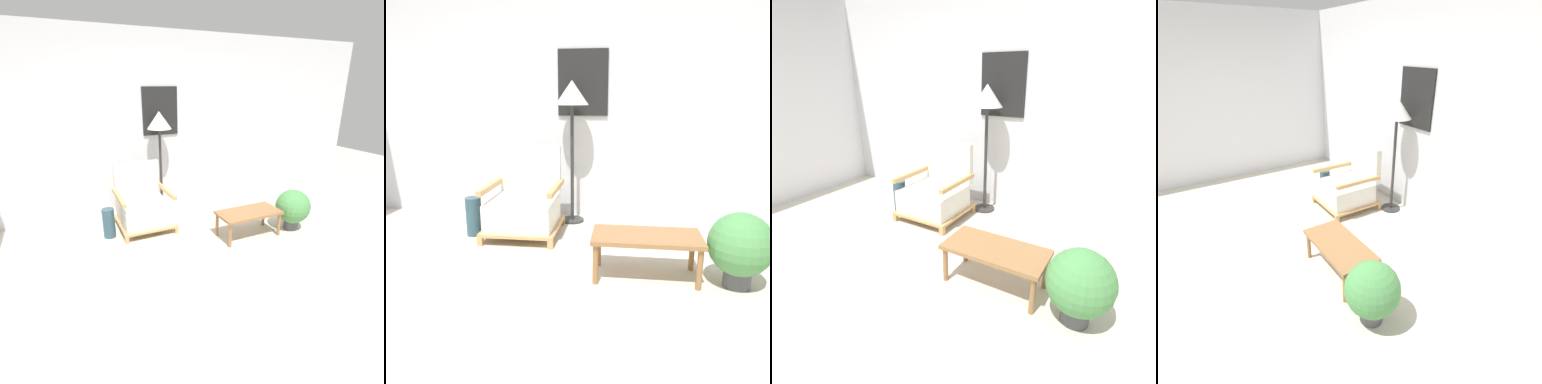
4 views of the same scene
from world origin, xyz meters
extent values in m
plane|color=beige|center=(0.00, 0.00, 0.00)|extent=(14.00, 14.00, 0.00)
cube|color=silver|center=(0.00, 2.24, 1.35)|extent=(8.00, 0.06, 2.70)
cube|color=black|center=(0.01, 2.20, 1.55)|extent=(0.56, 0.02, 0.72)
cube|color=tan|center=(-0.86, 1.13, 0.04)|extent=(0.05, 0.05, 0.09)
cube|color=tan|center=(-0.17, 1.13, 0.04)|extent=(0.05, 0.05, 0.09)
cube|color=tan|center=(-0.86, 1.82, 0.04)|extent=(0.05, 0.05, 0.09)
cube|color=tan|center=(-0.17, 1.82, 0.04)|extent=(0.05, 0.05, 0.09)
cube|color=tan|center=(-0.51, 1.48, 0.10)|extent=(0.74, 0.75, 0.03)
cube|color=silver|center=(-0.51, 1.46, 0.25)|extent=(0.66, 0.65, 0.27)
cube|color=silver|center=(-0.51, 1.81, 0.64)|extent=(0.66, 0.08, 0.50)
cube|color=tan|center=(-0.85, 1.48, 0.51)|extent=(0.05, 0.69, 0.05)
cube|color=tan|center=(-0.18, 1.48, 0.51)|extent=(0.05, 0.69, 0.05)
cylinder|color=#2D2D2D|center=(-0.08, 1.98, 0.01)|extent=(0.26, 0.26, 0.03)
cylinder|color=#2D2D2D|center=(-0.08, 1.98, 0.67)|extent=(0.04, 0.04, 1.29)
cone|color=silver|center=(-0.08, 1.98, 1.44)|extent=(0.36, 0.36, 0.26)
cube|color=olive|center=(0.69, 0.67, 0.34)|extent=(0.85, 0.42, 0.04)
cylinder|color=olive|center=(0.30, 0.50, 0.16)|extent=(0.04, 0.04, 0.32)
cylinder|color=olive|center=(1.07, 0.50, 0.16)|extent=(0.04, 0.04, 0.32)
cylinder|color=olive|center=(0.30, 0.84, 0.16)|extent=(0.04, 0.04, 0.32)
cylinder|color=olive|center=(1.07, 0.84, 0.16)|extent=(0.04, 0.04, 0.32)
cylinder|color=#2D4C5B|center=(-1.02, 1.41, 0.20)|extent=(0.16, 0.16, 0.40)
cylinder|color=#4C4C51|center=(1.36, 0.58, 0.07)|extent=(0.20, 0.20, 0.14)
sphere|color=#4C8E4C|center=(1.36, 0.58, 0.34)|extent=(0.47, 0.47, 0.47)
camera|label=1|loc=(-1.51, -2.33, 1.94)|focal=28.00mm
camera|label=2|loc=(0.50, -2.11, 1.37)|focal=35.00mm
camera|label=3|loc=(1.54, -1.27, 1.66)|focal=28.00mm
camera|label=4|loc=(2.84, -0.56, 2.13)|focal=28.00mm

